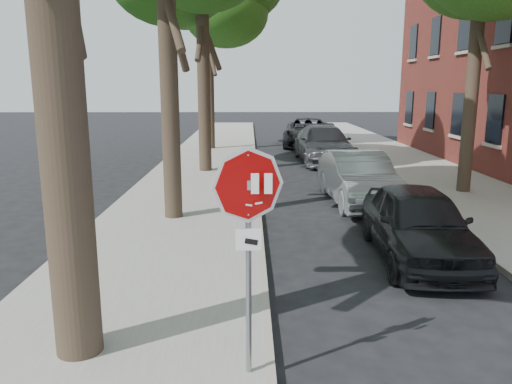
# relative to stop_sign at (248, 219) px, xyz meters

# --- Properties ---
(ground) EXTENTS (120.00, 120.00, 0.00)m
(ground) POSITION_rel_stop_sign_xyz_m (0.70, 0.03, -1.95)
(ground) COLOR black
(ground) RESTS_ON ground
(sidewalk_left) EXTENTS (4.00, 55.00, 0.12)m
(sidewalk_left) POSITION_rel_stop_sign_xyz_m (-1.80, 12.03, -1.89)
(sidewalk_left) COLOR gray
(sidewalk_left) RESTS_ON ground
(sidewalk_right) EXTENTS (4.00, 55.00, 0.12)m
(sidewalk_right) POSITION_rel_stop_sign_xyz_m (6.70, 12.03, -1.89)
(sidewalk_right) COLOR gray
(sidewalk_right) RESTS_ON ground
(curb_left) EXTENTS (0.12, 55.00, 0.13)m
(curb_left) POSITION_rel_stop_sign_xyz_m (0.25, 12.03, -1.88)
(curb_left) COLOR #9E9384
(curb_left) RESTS_ON ground
(curb_right) EXTENTS (0.12, 55.00, 0.13)m
(curb_right) POSITION_rel_stop_sign_xyz_m (4.65, 12.03, -1.88)
(curb_right) COLOR #9E9384
(curb_right) RESTS_ON ground
(stop_sign) EXTENTS (0.76, 0.34, 2.61)m
(stop_sign) POSITION_rel_stop_sign_xyz_m (0.00, 0.00, 0.00)
(stop_sign) COLOR gray
(stop_sign) RESTS_ON sidewalk_left
(tree_far) EXTENTS (5.29, 4.91, 9.33)m
(tree_far) POSITION_rel_stop_sign_xyz_m (-2.02, 21.14, 5.26)
(tree_far) COLOR black
(tree_far) RESTS_ON sidewalk_left
(car_a) EXTENTS (1.91, 4.29, 1.43)m
(car_a) POSITION_rel_stop_sign_xyz_m (3.30, 4.16, -1.23)
(car_a) COLOR black
(car_a) RESTS_ON ground
(car_b) EXTENTS (1.76, 4.56, 1.48)m
(car_b) POSITION_rel_stop_sign_xyz_m (3.12, 8.81, -1.21)
(car_b) COLOR #919598
(car_b) RESTS_ON ground
(car_c) EXTENTS (2.40, 5.54, 1.59)m
(car_c) POSITION_rel_stop_sign_xyz_m (3.30, 16.89, -1.15)
(car_c) COLOR #424246
(car_c) RESTS_ON ground
(car_d) EXTENTS (3.28, 5.92, 1.57)m
(car_d) POSITION_rel_stop_sign_xyz_m (3.29, 22.75, -1.16)
(car_d) COLOR black
(car_d) RESTS_ON ground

